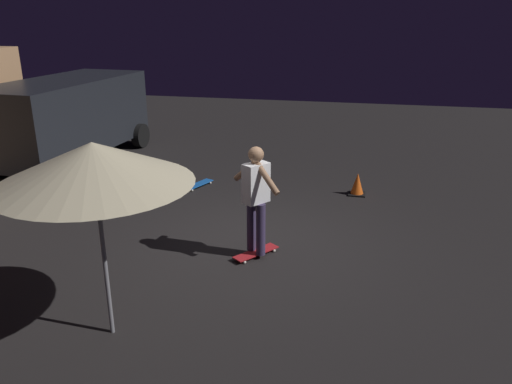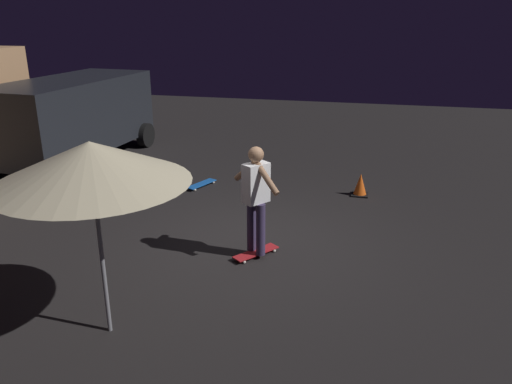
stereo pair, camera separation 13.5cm
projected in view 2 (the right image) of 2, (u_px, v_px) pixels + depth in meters
ground_plane at (250, 243)px, 8.20m from camera, size 28.00×28.00×0.00m
parked_van at (72, 115)px, 12.41m from camera, size 4.71×2.45×2.03m
patio_umbrella at (91, 162)px, 5.27m from camera, size 2.10×2.10×2.30m
skateboard_ridden at (256, 253)px, 7.77m from camera, size 0.74×0.63×0.07m
skateboard_spare at (201, 184)px, 10.86m from camera, size 0.80×0.48×0.07m
skater at (256, 193)px, 7.44m from camera, size 0.66×0.84×1.67m
traffic_cone at (360, 185)px, 10.29m from camera, size 0.34×0.34×0.46m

